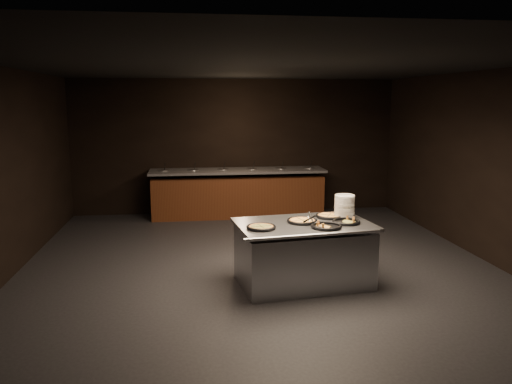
# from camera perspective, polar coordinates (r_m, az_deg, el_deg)

# --- Properties ---
(room) EXTENTS (7.02, 8.02, 2.92)m
(room) POSITION_cam_1_polar(r_m,az_deg,el_deg) (6.99, 0.62, 2.29)
(room) COLOR black
(room) RESTS_ON ground
(salad_bar) EXTENTS (3.70, 0.83, 1.18)m
(salad_bar) POSITION_cam_1_polar(r_m,az_deg,el_deg) (10.64, -2.08, -0.44)
(salad_bar) COLOR #532913
(salad_bar) RESTS_ON ground
(serving_counter) EXTENTS (1.89, 1.34, 0.84)m
(serving_counter) POSITION_cam_1_polar(r_m,az_deg,el_deg) (6.76, 5.43, -7.14)
(serving_counter) COLOR silver
(serving_counter) RESTS_ON ground
(plate_stack) EXTENTS (0.27, 0.27, 0.31)m
(plate_stack) POSITION_cam_1_polar(r_m,az_deg,el_deg) (7.01, 10.08, -1.62)
(plate_stack) COLOR silver
(plate_stack) RESTS_ON serving_counter
(pan_veggie_whole) EXTENTS (0.38, 0.38, 0.04)m
(pan_veggie_whole) POSITION_cam_1_polar(r_m,az_deg,el_deg) (6.32, 0.58, -4.03)
(pan_veggie_whole) COLOR black
(pan_veggie_whole) RESTS_ON serving_counter
(pan_cheese_whole) EXTENTS (0.40, 0.40, 0.04)m
(pan_cheese_whole) POSITION_cam_1_polar(r_m,az_deg,el_deg) (6.67, 5.28, -3.29)
(pan_cheese_whole) COLOR black
(pan_cheese_whole) RESTS_ON serving_counter
(pan_cheese_slices_a) EXTENTS (0.38, 0.38, 0.04)m
(pan_cheese_slices_a) POSITION_cam_1_polar(r_m,az_deg,el_deg) (7.00, 8.36, -2.70)
(pan_cheese_slices_a) COLOR black
(pan_cheese_slices_a) RESTS_ON serving_counter
(pan_cheese_slices_b) EXTENTS (0.40, 0.40, 0.04)m
(pan_cheese_slices_b) POSITION_cam_1_polar(r_m,az_deg,el_deg) (6.43, 8.04, -3.89)
(pan_cheese_slices_b) COLOR black
(pan_cheese_slices_b) RESTS_ON serving_counter
(pan_veggie_slices) EXTENTS (0.37, 0.37, 0.04)m
(pan_veggie_slices) POSITION_cam_1_polar(r_m,az_deg,el_deg) (6.71, 10.28, -3.35)
(pan_veggie_slices) COLOR black
(pan_veggie_slices) RESTS_ON serving_counter
(server_left) EXTENTS (0.10, 0.30, 0.14)m
(server_left) POSITION_cam_1_polar(r_m,az_deg,el_deg) (6.60, 6.18, -3.01)
(server_left) COLOR silver
(server_left) RESTS_ON serving_counter
(server_right) EXTENTS (0.25, 0.25, 0.16)m
(server_right) POSITION_cam_1_polar(r_m,az_deg,el_deg) (6.43, 6.47, -3.34)
(server_right) COLOR silver
(server_right) RESTS_ON serving_counter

